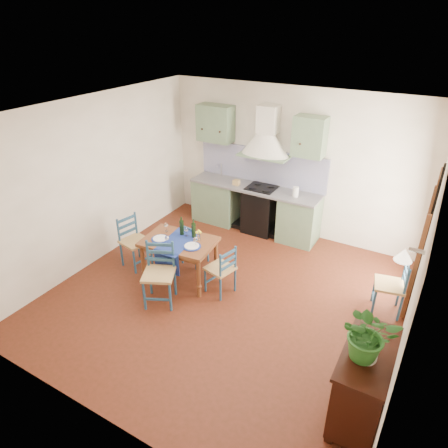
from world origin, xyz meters
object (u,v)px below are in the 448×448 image
(chair_near, at_px, (159,273))
(potted_plant, at_px, (369,334))
(sideboard, at_px, (363,382))
(dining_table, at_px, (179,245))

(chair_near, height_order, potted_plant, potted_plant)
(chair_near, xyz_separation_m, sideboard, (3.06, -0.51, 0.01))
(dining_table, xyz_separation_m, sideboard, (3.13, -1.13, -0.13))
(sideboard, height_order, potted_plant, potted_plant)
(dining_table, height_order, potted_plant, potted_plant)
(sideboard, bearing_deg, potted_plant, -110.62)
(sideboard, relative_size, potted_plant, 1.81)
(chair_near, distance_m, potted_plant, 3.17)
(chair_near, relative_size, potted_plant, 1.65)
(dining_table, distance_m, chair_near, 0.64)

